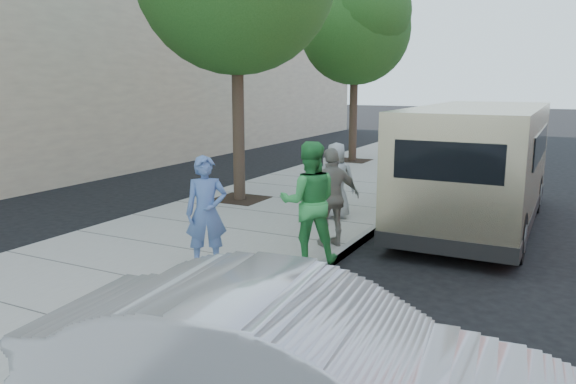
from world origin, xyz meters
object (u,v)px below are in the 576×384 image
object	(u,v)px
person_gray_shirt	(336,180)
person_green_shirt	(309,202)
tree_far	(357,24)
person_officer	(206,212)
parking_meter	(316,174)
van	(478,163)
person_striped_polo	(332,197)
sedan	(296,379)

from	to	relation	value
person_gray_shirt	person_green_shirt	bearing A→B (deg)	79.73
tree_far	person_officer	world-z (taller)	tree_far
parking_meter	van	world-z (taller)	van
van	person_officer	bearing A→B (deg)	-121.51
tree_far	van	size ratio (longest dim) A/B	0.98
parking_meter	person_officer	distance (m)	3.37
person_gray_shirt	person_striped_polo	bearing A→B (deg)	86.07
tree_far	person_green_shirt	world-z (taller)	tree_far
tree_far	person_gray_shirt	size ratio (longest dim) A/B	4.12
person_officer	person_gray_shirt	distance (m)	3.88
person_gray_shirt	person_striped_polo	xyz separation A→B (m)	(0.72, -1.92, 0.06)
parking_meter	van	xyz separation A→B (m)	(2.84, 1.75, 0.17)
van	tree_far	bearing A→B (deg)	127.09
person_gray_shirt	person_striped_polo	world-z (taller)	person_striped_polo
person_officer	person_striped_polo	world-z (taller)	person_officer
person_green_shirt	person_striped_polo	world-z (taller)	person_green_shirt
parking_meter	person_gray_shirt	xyz separation A→B (m)	(0.23, 0.49, -0.19)
tree_far	person_striped_polo	distance (m)	11.45
person_officer	parking_meter	bearing A→B (deg)	47.83
sedan	person_gray_shirt	bearing A→B (deg)	14.34
person_officer	van	bearing A→B (deg)	21.17
tree_far	person_officer	size ratio (longest dim) A/B	3.79
parking_meter	person_officer	xyz separation A→B (m)	(-0.28, -3.36, -0.12)
sedan	person_green_shirt	xyz separation A→B (m)	(-1.88, 4.23, 0.38)
parking_meter	person_officer	bearing A→B (deg)	-102.93
person_green_shirt	parking_meter	bearing A→B (deg)	-97.03
person_gray_shirt	person_officer	bearing A→B (deg)	57.95
sedan	person_striped_polo	world-z (taller)	person_striped_polo
van	parking_meter	bearing A→B (deg)	-148.44
parking_meter	person_green_shirt	xyz separation A→B (m)	(0.95, -2.35, -0.03)
person_officer	person_gray_shirt	xyz separation A→B (m)	(0.51, 3.85, -0.07)
tree_far	person_striped_polo	size ratio (longest dim) A/B	3.82
sedan	person_gray_shirt	xyz separation A→B (m)	(-2.60, 7.07, 0.22)
parking_meter	person_striped_polo	size ratio (longest dim) A/B	0.79
tree_far	van	world-z (taller)	tree_far
sedan	person_gray_shirt	world-z (taller)	person_gray_shirt
sedan	person_green_shirt	distance (m)	4.64
van	sedan	distance (m)	8.35
person_officer	person_striped_polo	bearing A→B (deg)	19.92
tree_far	van	xyz separation A→B (m)	(5.34, -7.02, -3.58)
van	person_gray_shirt	xyz separation A→B (m)	(-2.60, -1.26, -0.36)
tree_far	parking_meter	bearing A→B (deg)	-74.11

